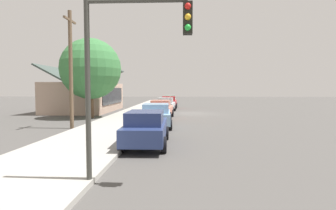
% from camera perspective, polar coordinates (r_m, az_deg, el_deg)
% --- Properties ---
extents(ground_plane, '(120.00, 120.00, 0.00)m').
position_cam_1_polar(ground_plane, '(28.70, 4.98, -1.77)').
color(ground_plane, '#4C4947').
extents(sidewalk_curb, '(60.00, 4.20, 0.16)m').
position_cam_1_polar(sidewalk_curb, '(29.01, -6.14, -1.57)').
color(sidewalk_curb, '#A3A099').
rests_on(sidewalk_curb, ground).
extents(car_navy, '(4.76, 1.99, 1.59)m').
position_cam_1_polar(car_navy, '(12.50, -4.52, -4.71)').
color(car_navy, navy).
rests_on(car_navy, ground).
extents(car_skyblue, '(4.80, 2.26, 1.59)m').
position_cam_1_polar(car_skyblue, '(18.45, -2.45, -2.08)').
color(car_skyblue, '#8CB7E0').
rests_on(car_skyblue, ground).
extents(car_coral, '(4.38, 2.06, 1.59)m').
position_cam_1_polar(car_coral, '(23.97, -1.39, -0.83)').
color(car_coral, '#EA8C75').
rests_on(car_coral, ground).
extents(car_silver, '(4.80, 2.13, 1.59)m').
position_cam_1_polar(car_silver, '(30.26, -0.47, 0.05)').
color(car_silver, silver).
rests_on(car_silver, ground).
extents(car_cherry, '(4.90, 2.09, 1.59)m').
position_cam_1_polar(car_cherry, '(36.20, 0.22, 0.60)').
color(car_cherry, red).
rests_on(car_cherry, ground).
extents(car_seafoam, '(4.47, 1.97, 1.59)m').
position_cam_1_polar(car_seafoam, '(42.06, 0.41, 0.98)').
color(car_seafoam, '#9ED1BC').
rests_on(car_seafoam, ground).
extents(storefront_building, '(11.39, 6.45, 4.97)m').
position_cam_1_polar(storefront_building, '(33.09, -16.43, 1.81)').
color(storefront_building, tan).
rests_on(storefront_building, ground).
extents(shade_tree, '(5.31, 5.31, 6.96)m').
position_cam_1_polar(shade_tree, '(25.44, -15.60, 7.14)').
color(shade_tree, brown).
rests_on(shade_tree, ground).
extents(traffic_light_main, '(0.37, 2.79, 5.20)m').
position_cam_1_polar(traffic_light_main, '(7.34, -8.29, 10.55)').
color(traffic_light_main, '#383833').
rests_on(traffic_light_main, ground).
extents(utility_pole_wooden, '(1.80, 0.24, 7.50)m').
position_cam_1_polar(utility_pole_wooden, '(18.92, -19.34, 7.30)').
color(utility_pole_wooden, brown).
rests_on(utility_pole_wooden, ground).
extents(fire_hydrant_red, '(0.22, 0.22, 0.71)m').
position_cam_1_polar(fire_hydrant_red, '(20.85, -5.73, -2.35)').
color(fire_hydrant_red, red).
rests_on(fire_hydrant_red, sidewalk_curb).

